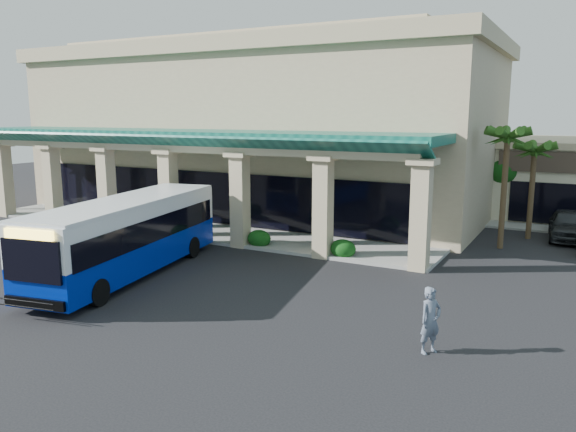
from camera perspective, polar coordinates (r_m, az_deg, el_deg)
The scene contains 10 objects.
ground at distance 22.45m, azimuth -5.62°, elevation -6.71°, with size 110.00×110.00×0.00m, color black.
main_building at distance 39.28m, azimuth -2.47°, elevation 9.06°, with size 30.80×14.80×11.35m, color tan, non-canonical shape.
arcade at distance 31.92m, azimuth -10.89°, elevation 3.49°, with size 30.00×6.20×5.70m, color #0D4F44, non-canonical shape.
palm_0 at distance 29.18m, azimuth 21.14°, elevation 3.24°, with size 2.40×2.40×6.60m, color #214913, non-canonical shape.
palm_1 at distance 32.09m, azimuth 23.55°, elevation 2.94°, with size 2.40×2.40×5.80m, color #214913, non-canonical shape.
palm_2 at distance 42.34m, azimuth -26.66°, elevation 4.58°, with size 2.40×2.40×6.20m, color #214913, non-canonical shape.
broadleaf_tree at distance 37.29m, azimuth 21.10°, elevation 3.27°, with size 2.60×2.60×4.81m, color #0D3D0E, non-canonical shape.
transit_bus at distance 23.92m, azimuth -15.91°, elevation -2.10°, with size 2.62×11.26×3.14m, color #011EA0, non-canonical shape.
pedestrian at distance 16.25m, azimuth 14.27°, elevation -10.23°, with size 0.69×0.45×1.89m, color slate.
car_silver at distance 33.07m, azimuth 26.61°, elevation -0.80°, with size 1.87×4.65×1.59m, color #26292D.
Camera 1 is at (12.01, -17.78, 6.58)m, focal length 35.00 mm.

